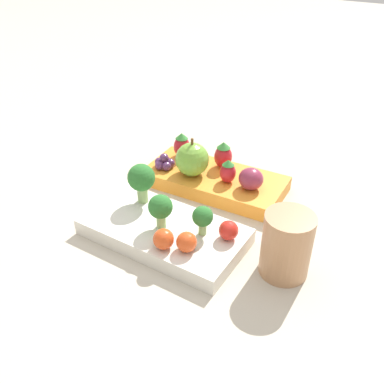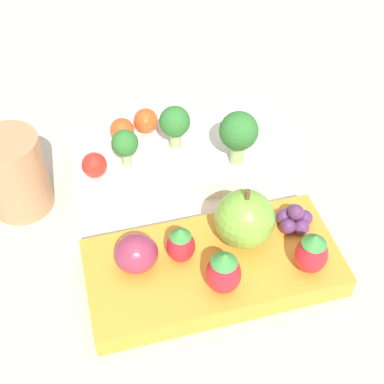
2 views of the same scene
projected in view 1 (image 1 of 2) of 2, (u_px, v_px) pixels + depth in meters
ground_plane at (192, 209)px, 0.66m from camera, size 4.00×4.00×0.00m
bento_box_savoury at (167, 232)px, 0.60m from camera, size 0.23×0.13×0.02m
bento_box_fruit at (213, 180)px, 0.71m from camera, size 0.23×0.11×0.02m
broccoli_floret_0 at (203, 217)px, 0.56m from camera, size 0.03×0.03×0.04m
broccoli_floret_1 at (141, 179)px, 0.62m from camera, size 0.04×0.04×0.06m
broccoli_floret_2 at (161, 208)px, 0.57m from camera, size 0.03×0.03×0.05m
cherry_tomato_0 at (164, 239)px, 0.55m from camera, size 0.03×0.03×0.03m
cherry_tomato_1 at (187, 242)px, 0.54m from camera, size 0.03×0.03×0.03m
cherry_tomato_2 at (229, 230)px, 0.56m from camera, size 0.03×0.03×0.03m
apple at (192, 159)px, 0.69m from camera, size 0.06×0.06×0.06m
strawberry_0 at (228, 171)px, 0.67m from camera, size 0.03×0.03×0.04m
strawberry_1 at (225, 155)px, 0.71m from camera, size 0.03×0.03×0.05m
strawberry_2 at (182, 145)px, 0.75m from camera, size 0.03×0.03×0.04m
plum at (251, 179)px, 0.66m from camera, size 0.04×0.04×0.04m
grape_cluster at (164, 163)px, 0.72m from camera, size 0.03×0.03×0.03m
drinking_cup at (286, 245)px, 0.53m from camera, size 0.06×0.06×0.09m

